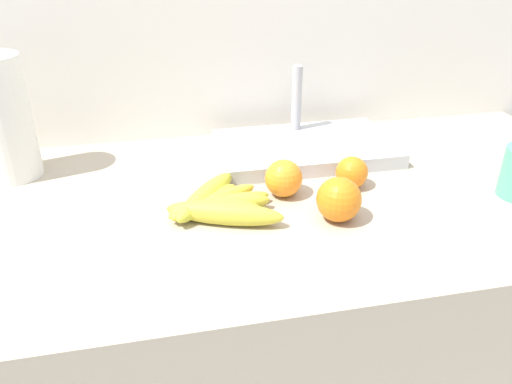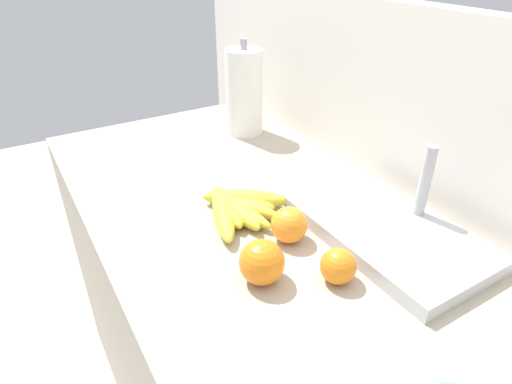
% 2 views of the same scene
% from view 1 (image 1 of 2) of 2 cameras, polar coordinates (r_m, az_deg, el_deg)
% --- Properties ---
extents(counter, '(1.58, 0.71, 0.88)m').
position_cam_1_polar(counter, '(1.30, 0.84, -17.65)').
color(counter, '#ADA08C').
rests_on(counter, ground).
extents(wall_back, '(1.98, 0.06, 1.30)m').
position_cam_1_polar(wall_back, '(1.47, -2.39, -1.15)').
color(wall_back, silver).
rests_on(wall_back, ground).
extents(banana_bunch, '(0.22, 0.23, 0.04)m').
position_cam_1_polar(banana_bunch, '(0.97, -4.47, -1.48)').
color(banana_bunch, gold).
rests_on(banana_bunch, counter).
extents(orange_front, '(0.08, 0.08, 0.08)m').
position_cam_1_polar(orange_front, '(1.02, 3.10, 1.53)').
color(orange_front, orange).
rests_on(orange_front, counter).
extents(orange_back_left, '(0.07, 0.07, 0.07)m').
position_cam_1_polar(orange_back_left, '(1.07, 10.63, 2.17)').
color(orange_back_left, orange).
rests_on(orange_back_left, counter).
extents(orange_back_right, '(0.08, 0.08, 0.08)m').
position_cam_1_polar(orange_back_right, '(0.95, 9.22, -0.83)').
color(orange_back_right, orange).
rests_on(orange_back_right, counter).
extents(paper_towel_roll, '(0.11, 0.11, 0.29)m').
position_cam_1_polar(paper_towel_roll, '(1.19, -26.38, 7.35)').
color(paper_towel_roll, white).
rests_on(paper_towel_roll, counter).
extents(sink_basin, '(0.41, 0.25, 0.19)m').
position_cam_1_polar(sink_basin, '(1.22, 5.48, 5.02)').
color(sink_basin, '#B7BABF').
rests_on(sink_basin, counter).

